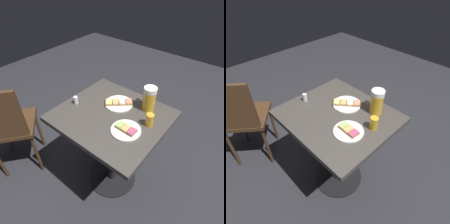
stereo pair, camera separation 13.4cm
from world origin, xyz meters
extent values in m
plane|color=#28282D|center=(0.00, 0.00, 0.00)|extent=(6.00, 6.00, 0.00)
cylinder|color=black|center=(0.00, 0.00, 0.01)|extent=(0.44, 0.44, 0.01)
cylinder|color=black|center=(0.00, 0.00, 0.38)|extent=(0.09, 0.09, 0.74)
cube|color=#423D38|center=(0.00, 0.00, 0.75)|extent=(0.67, 0.75, 0.04)
cylinder|color=white|center=(0.12, 0.03, 0.78)|extent=(0.21, 0.21, 0.01)
cube|color=#9E7547|center=(0.07, 0.09, 0.79)|extent=(0.08, 0.08, 0.01)
cube|color=#EFE07A|center=(0.07, 0.09, 0.80)|extent=(0.08, 0.07, 0.01)
cube|color=#9E7547|center=(0.11, 0.05, 0.79)|extent=(0.08, 0.08, 0.01)
cube|color=#E5B266|center=(0.11, 0.05, 0.80)|extent=(0.08, 0.07, 0.01)
cube|color=#9E7547|center=(0.14, 0.01, 0.79)|extent=(0.08, 0.08, 0.01)
cube|color=white|center=(0.14, 0.01, 0.80)|extent=(0.08, 0.07, 0.01)
cube|color=#9E7547|center=(0.17, -0.02, 0.79)|extent=(0.08, 0.08, 0.01)
cube|color=#EA8E66|center=(0.17, -0.02, 0.80)|extent=(0.08, 0.07, 0.01)
cylinder|color=white|center=(-0.07, -0.17, 0.78)|extent=(0.19, 0.19, 0.01)
cube|color=#9E7547|center=(-0.07, -0.22, 0.79)|extent=(0.07, 0.05, 0.01)
cube|color=#BC4C70|center=(-0.07, -0.22, 0.80)|extent=(0.06, 0.04, 0.01)
cube|color=#9E7547|center=(-0.07, -0.17, 0.79)|extent=(0.07, 0.05, 0.01)
cube|color=#E5B266|center=(-0.07, -0.17, 0.80)|extent=(0.06, 0.04, 0.01)
cube|color=#9E7547|center=(-0.07, -0.12, 0.79)|extent=(0.07, 0.05, 0.01)
cube|color=#ADC66B|center=(-0.07, -0.12, 0.80)|extent=(0.06, 0.04, 0.01)
cylinder|color=gold|center=(0.21, -0.16, 0.84)|extent=(0.09, 0.09, 0.15)
cylinder|color=white|center=(0.21, -0.16, 0.93)|extent=(0.09, 0.09, 0.03)
torus|color=silver|center=(0.24, -0.12, 0.85)|extent=(0.07, 0.08, 0.10)
cylinder|color=gold|center=(0.07, -0.26, 0.82)|extent=(0.05, 0.05, 0.09)
cylinder|color=silver|center=(-0.07, 0.29, 0.80)|extent=(0.03, 0.03, 0.06)
cylinder|color=#472D19|center=(-0.17, 0.82, 0.23)|extent=(0.03, 0.03, 0.47)
cylinder|color=#472D19|center=(-0.42, 1.02, 0.23)|extent=(0.03, 0.03, 0.47)
cylinder|color=#472D19|center=(-0.37, 0.57, 0.23)|extent=(0.03, 0.03, 0.47)
cube|color=#472D19|center=(-0.39, 0.80, 0.49)|extent=(0.53, 0.53, 0.04)
camera|label=1|loc=(-0.80, -0.64, 1.65)|focal=31.04mm
camera|label=2|loc=(-0.71, -0.74, 1.65)|focal=31.04mm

